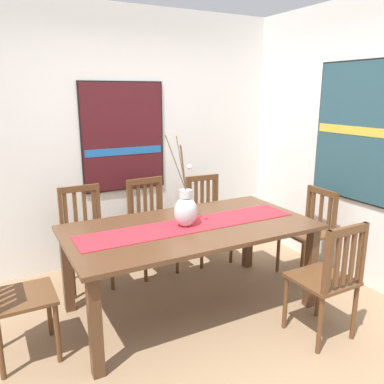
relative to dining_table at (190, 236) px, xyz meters
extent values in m
cube|color=#8E7051|center=(-0.10, -0.49, -0.69)|extent=(6.40, 6.40, 0.03)
cube|color=silver|center=(-0.10, 1.37, 0.68)|extent=(6.40, 0.12, 2.70)
cube|color=#51331E|center=(0.00, 0.00, 0.07)|extent=(2.04, 1.08, 0.03)
cube|color=#51331E|center=(-0.94, -0.46, -0.31)|extent=(0.08, 0.08, 0.73)
cube|color=#51331E|center=(0.94, -0.46, -0.31)|extent=(0.08, 0.08, 0.73)
cube|color=#51331E|center=(-0.94, 0.46, -0.31)|extent=(0.08, 0.08, 0.73)
cube|color=#51331E|center=(0.94, 0.46, -0.31)|extent=(0.08, 0.08, 0.73)
cube|color=#B7232D|center=(0.00, 0.00, 0.09)|extent=(1.88, 0.36, 0.01)
ellipsoid|color=silver|center=(-0.05, -0.01, 0.22)|extent=(0.19, 0.17, 0.26)
cylinder|color=silver|center=(-0.05, -0.01, 0.37)|extent=(0.10, 0.10, 0.07)
cylinder|color=brown|center=(-0.06, -0.01, 0.58)|extent=(0.05, 0.01, 0.35)
cylinder|color=brown|center=(-0.04, 0.08, 0.61)|extent=(0.02, 0.19, 0.42)
cylinder|color=brown|center=(-0.11, 0.04, 0.62)|extent=(0.13, 0.10, 0.44)
cylinder|color=brown|center=(-0.06, 0.02, 0.58)|extent=(0.03, 0.06, 0.36)
sphere|color=silver|center=(-0.04, -0.05, 0.60)|extent=(0.04, 0.04, 0.04)
cube|color=brown|center=(-1.32, -0.02, -0.21)|extent=(0.42, 0.42, 0.03)
cylinder|color=brown|center=(-1.14, 0.16, -0.45)|extent=(0.04, 0.04, 0.45)
cylinder|color=brown|center=(-1.14, -0.20, -0.45)|extent=(0.04, 0.04, 0.45)
cylinder|color=brown|center=(-1.50, -0.20, -0.45)|extent=(0.04, 0.04, 0.45)
cube|color=brown|center=(0.67, 0.81, -0.21)|extent=(0.45, 0.45, 0.03)
cylinder|color=brown|center=(0.84, 0.62, -0.45)|extent=(0.04, 0.04, 0.45)
cylinder|color=brown|center=(0.48, 0.64, -0.45)|extent=(0.04, 0.04, 0.45)
cylinder|color=brown|center=(0.86, 0.98, -0.45)|extent=(0.04, 0.04, 0.45)
cylinder|color=brown|center=(0.50, 1.00, -0.45)|extent=(0.04, 0.04, 0.45)
cube|color=brown|center=(0.86, 0.99, 0.03)|extent=(0.04, 0.04, 0.46)
cube|color=brown|center=(0.50, 1.01, 0.03)|extent=(0.04, 0.04, 0.46)
cube|color=brown|center=(0.68, 1.00, 0.23)|extent=(0.38, 0.06, 0.06)
cube|color=brown|center=(0.83, 0.99, 0.02)|extent=(0.04, 0.02, 0.37)
cube|color=brown|center=(0.76, 1.00, 0.02)|extent=(0.04, 0.02, 0.37)
cube|color=brown|center=(0.68, 1.00, 0.02)|extent=(0.04, 0.02, 0.37)
cube|color=brown|center=(0.60, 1.01, 0.02)|extent=(0.04, 0.02, 0.37)
cube|color=brown|center=(0.53, 1.01, 0.02)|extent=(0.04, 0.02, 0.37)
cube|color=brown|center=(0.70, -0.80, -0.21)|extent=(0.42, 0.42, 0.03)
cylinder|color=brown|center=(0.52, -0.62, -0.45)|extent=(0.04, 0.04, 0.45)
cylinder|color=brown|center=(0.88, -0.62, -0.45)|extent=(0.04, 0.04, 0.45)
cylinder|color=brown|center=(0.52, -0.98, -0.45)|extent=(0.04, 0.04, 0.45)
cylinder|color=brown|center=(0.88, -0.98, -0.45)|extent=(0.04, 0.04, 0.45)
cube|color=brown|center=(0.52, -0.99, 0.04)|extent=(0.04, 0.04, 0.47)
cube|color=brown|center=(0.88, -0.99, 0.04)|extent=(0.04, 0.04, 0.47)
cube|color=brown|center=(0.70, -0.99, 0.24)|extent=(0.38, 0.04, 0.06)
cube|color=brown|center=(0.55, -0.99, 0.02)|extent=(0.04, 0.02, 0.38)
cube|color=brown|center=(0.63, -0.99, 0.02)|extent=(0.04, 0.02, 0.38)
cube|color=brown|center=(0.70, -0.99, 0.02)|extent=(0.04, 0.02, 0.38)
cube|color=brown|center=(0.78, -0.99, 0.02)|extent=(0.04, 0.02, 0.38)
cube|color=brown|center=(0.86, -0.99, 0.02)|extent=(0.04, 0.02, 0.38)
cube|color=brown|center=(-0.68, 0.82, -0.21)|extent=(0.42, 0.42, 0.03)
cylinder|color=brown|center=(-0.50, 0.64, -0.45)|extent=(0.04, 0.04, 0.45)
cylinder|color=brown|center=(-0.86, 0.64, -0.45)|extent=(0.04, 0.04, 0.45)
cylinder|color=brown|center=(-0.50, 1.00, -0.45)|extent=(0.04, 0.04, 0.45)
cylinder|color=brown|center=(-0.86, 1.00, -0.45)|extent=(0.04, 0.04, 0.45)
cube|color=brown|center=(-0.50, 1.01, 0.05)|extent=(0.04, 0.04, 0.49)
cube|color=brown|center=(-0.86, 1.01, 0.05)|extent=(0.04, 0.04, 0.49)
cube|color=brown|center=(-0.68, 1.01, 0.27)|extent=(0.38, 0.03, 0.06)
cube|color=brown|center=(-0.55, 1.01, 0.04)|extent=(0.04, 0.02, 0.40)
cube|color=brown|center=(-0.64, 1.01, 0.04)|extent=(0.04, 0.02, 0.40)
cube|color=brown|center=(-0.73, 1.01, 0.04)|extent=(0.04, 0.02, 0.40)
cube|color=brown|center=(-0.82, 1.01, 0.04)|extent=(0.04, 0.02, 0.40)
cube|color=brown|center=(1.32, 0.02, -0.21)|extent=(0.43, 0.43, 0.03)
cylinder|color=brown|center=(1.13, -0.16, -0.45)|extent=(0.04, 0.04, 0.45)
cylinder|color=brown|center=(1.14, 0.20, -0.45)|extent=(0.04, 0.04, 0.45)
cylinder|color=brown|center=(1.49, -0.17, -0.45)|extent=(0.04, 0.04, 0.45)
cylinder|color=brown|center=(1.50, 0.19, -0.45)|extent=(0.04, 0.04, 0.45)
cube|color=brown|center=(1.50, -0.17, 0.02)|extent=(0.04, 0.04, 0.42)
cube|color=brown|center=(1.51, 0.19, 0.02)|extent=(0.04, 0.04, 0.42)
cube|color=brown|center=(1.51, 0.01, 0.20)|extent=(0.04, 0.38, 0.06)
cube|color=brown|center=(1.51, -0.10, 0.00)|extent=(0.02, 0.04, 0.33)
cube|color=brown|center=(1.51, 0.01, 0.00)|extent=(0.02, 0.04, 0.33)
cube|color=brown|center=(1.51, 0.12, 0.00)|extent=(0.02, 0.04, 0.33)
cube|color=brown|center=(0.01, 0.83, -0.21)|extent=(0.44, 0.44, 0.03)
cylinder|color=brown|center=(0.20, 0.66, -0.45)|extent=(0.04, 0.04, 0.45)
cylinder|color=brown|center=(-0.16, 0.64, -0.45)|extent=(0.04, 0.04, 0.45)
cylinder|color=brown|center=(0.18, 1.02, -0.45)|extent=(0.04, 0.04, 0.45)
cylinder|color=brown|center=(-0.18, 1.00, -0.45)|extent=(0.04, 0.04, 0.45)
cube|color=brown|center=(0.18, 1.03, 0.05)|extent=(0.04, 0.04, 0.49)
cube|color=brown|center=(-0.18, 1.01, 0.05)|extent=(0.04, 0.04, 0.49)
cube|color=brown|center=(0.00, 1.02, 0.27)|extent=(0.38, 0.05, 0.06)
cube|color=brown|center=(0.15, 1.03, 0.04)|extent=(0.04, 0.02, 0.40)
cube|color=brown|center=(0.08, 1.03, 0.04)|extent=(0.04, 0.02, 0.40)
cube|color=brown|center=(0.00, 1.02, 0.04)|extent=(0.04, 0.02, 0.40)
cube|color=brown|center=(-0.08, 1.02, 0.04)|extent=(0.04, 0.02, 0.40)
cube|color=brown|center=(-0.15, 1.01, 0.04)|extent=(0.04, 0.02, 0.40)
cube|color=black|center=(-0.12, 1.30, 0.70)|extent=(0.91, 0.04, 1.15)
cube|color=#471419|center=(-0.12, 1.28, 0.70)|extent=(0.88, 0.01, 1.12)
cube|color=#1E60A8|center=(-0.12, 1.28, 0.55)|extent=(0.85, 0.00, 0.08)
cube|color=black|center=(1.70, -0.21, 0.80)|extent=(0.04, 1.02, 1.32)
cube|color=#284C56|center=(1.68, -0.21, 0.80)|extent=(0.01, 0.99, 1.29)
cube|color=gold|center=(1.67, -0.21, 0.81)|extent=(0.00, 0.96, 0.08)
camera|label=1|loc=(-1.44, -2.73, 1.17)|focal=36.65mm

